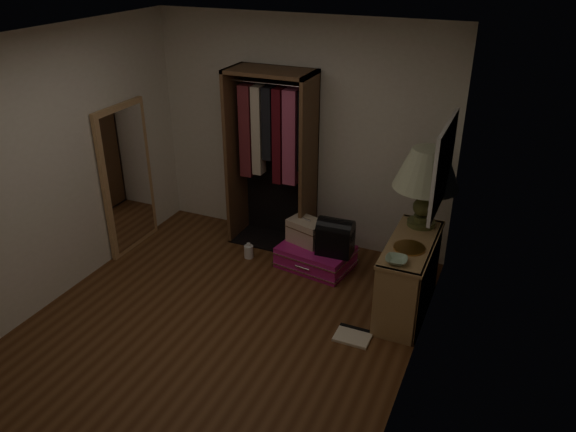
% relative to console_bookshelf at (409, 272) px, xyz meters
% --- Properties ---
extents(ground, '(4.00, 4.00, 0.00)m').
position_rel_console_bookshelf_xyz_m(ground, '(-1.53, -1.04, -0.39)').
color(ground, '#553018').
rests_on(ground, ground).
extents(room_walls, '(3.52, 4.02, 2.60)m').
position_rel_console_bookshelf_xyz_m(room_walls, '(-1.46, -1.00, 1.11)').
color(room_walls, silver).
rests_on(room_walls, ground).
extents(console_bookshelf, '(0.42, 1.12, 0.75)m').
position_rel_console_bookshelf_xyz_m(console_bookshelf, '(0.00, 0.00, 0.00)').
color(console_bookshelf, '#A27C4E').
rests_on(console_bookshelf, ground).
extents(open_wardrobe, '(0.95, 0.50, 2.05)m').
position_rel_console_bookshelf_xyz_m(open_wardrobe, '(-1.77, 0.72, 0.81)').
color(open_wardrobe, brown).
rests_on(open_wardrobe, ground).
extents(floor_mirror, '(0.06, 0.80, 1.70)m').
position_rel_console_bookshelf_xyz_m(floor_mirror, '(-3.24, -0.04, 0.46)').
color(floor_mirror, tan).
rests_on(floor_mirror, ground).
extents(pink_suitcase, '(0.86, 0.68, 0.24)m').
position_rel_console_bookshelf_xyz_m(pink_suitcase, '(-1.10, 0.36, -0.27)').
color(pink_suitcase, '#C11776').
rests_on(pink_suitcase, ground).
extents(train_case, '(0.46, 0.38, 0.29)m').
position_rel_console_bookshelf_xyz_m(train_case, '(-1.24, 0.42, -0.02)').
color(train_case, '#C4B096').
rests_on(train_case, pink_suitcase).
extents(black_bag, '(0.39, 0.26, 0.41)m').
position_rel_console_bookshelf_xyz_m(black_bag, '(-0.86, 0.32, 0.06)').
color(black_bag, black).
rests_on(black_bag, pink_suitcase).
extents(table_lamp, '(0.81, 0.81, 0.79)m').
position_rel_console_bookshelf_xyz_m(table_lamp, '(0.01, 0.34, 0.94)').
color(table_lamp, '#474D25').
rests_on(table_lamp, console_bookshelf).
extents(brass_tray, '(0.36, 0.36, 0.02)m').
position_rel_console_bookshelf_xyz_m(brass_tray, '(0.01, -0.17, 0.36)').
color(brass_tray, '#B48445').
rests_on(brass_tray, console_bookshelf).
extents(ceramic_bowl, '(0.21, 0.21, 0.05)m').
position_rel_console_bookshelf_xyz_m(ceramic_bowl, '(-0.04, -0.46, 0.38)').
color(ceramic_bowl, '#9FBEA1').
rests_on(ceramic_bowl, console_bookshelf).
extents(white_jug, '(0.12, 0.12, 0.18)m').
position_rel_console_bookshelf_xyz_m(white_jug, '(-1.86, 0.22, -0.32)').
color(white_jug, white).
rests_on(white_jug, ground).
extents(floor_book, '(0.32, 0.26, 0.03)m').
position_rel_console_bookshelf_xyz_m(floor_book, '(-0.33, -0.66, -0.38)').
color(floor_book, '#F1E7CB').
rests_on(floor_book, ground).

